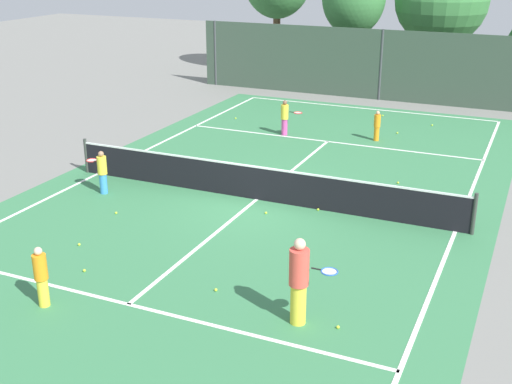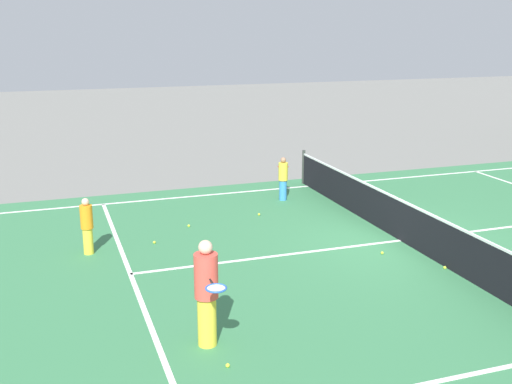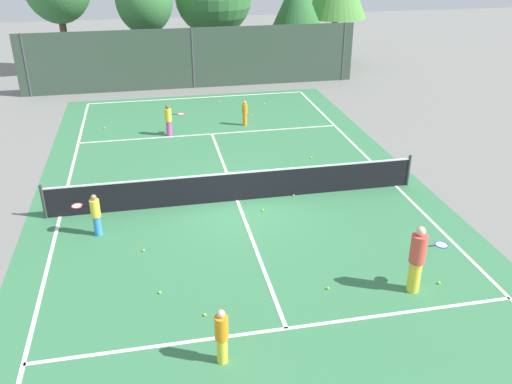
{
  "view_description": "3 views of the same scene",
  "coord_description": "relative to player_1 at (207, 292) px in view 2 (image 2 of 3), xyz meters",
  "views": [
    {
      "loc": [
        7.11,
        -16.04,
        6.86
      ],
      "look_at": [
        0.66,
        -1.54,
        0.86
      ],
      "focal_mm": 46.48,
      "sensor_mm": 36.0,
      "label": 1
    },
    {
      "loc": [
        12.2,
        -7.85,
        4.97
      ],
      "look_at": [
        -0.98,
        -3.32,
        1.24
      ],
      "focal_mm": 43.84,
      "sensor_mm": 36.0,
      "label": 2
    },
    {
      "loc": [
        -2.55,
        -15.59,
        8.0
      ],
      "look_at": [
        0.46,
        -0.77,
        0.63
      ],
      "focal_mm": 38.38,
      "sensor_mm": 36.0,
      "label": 3
    }
  ],
  "objects": [
    {
      "name": "ground_plane",
      "position": [
        -3.37,
        5.64,
        -0.92
      ],
      "size": [
        80.0,
        80.0,
        0.0
      ],
      "primitive_type": "plane",
      "color": "slate"
    },
    {
      "name": "court_surface",
      "position": [
        -3.37,
        5.64,
        -0.91
      ],
      "size": [
        13.0,
        25.0,
        0.01
      ],
      "color": "#387A4C",
      "rests_on": "ground_plane"
    },
    {
      "name": "tennis_net",
      "position": [
        -3.37,
        5.64,
        -0.41
      ],
      "size": [
        11.9,
        0.1,
        1.1
      ],
      "color": "#333833",
      "rests_on": "ground_plane"
    },
    {
      "name": "player_1",
      "position": [
        0.0,
        0.0,
        0.0
      ],
      "size": [
        0.94,
        0.38,
        1.78
      ],
      "color": "yellow",
      "rests_on": "ground_plane"
    },
    {
      "name": "player_3",
      "position": [
        -4.9,
        -1.47,
        -0.25
      ],
      "size": [
        0.28,
        0.28,
        1.3
      ],
      "color": "yellow",
      "rests_on": "ground_plane"
    },
    {
      "name": "player_5",
      "position": [
        -7.68,
        4.3,
        -0.25
      ],
      "size": [
        0.85,
        0.55,
        1.28
      ],
      "color": "#388CD8",
      "rests_on": "ground_plane"
    },
    {
      "name": "ball_crate",
      "position": [
        -3.74,
        6.76,
        -0.73
      ],
      "size": [
        0.4,
        0.32,
        0.43
      ],
      "color": "blue",
      "rests_on": "ground_plane"
    },
    {
      "name": "tennis_ball_0",
      "position": [
        -2.71,
        4.75,
        -0.88
      ],
      "size": [
        0.07,
        0.07,
        0.07
      ],
      "primitive_type": "sphere",
      "color": "#CCE533",
      "rests_on": "ground_plane"
    },
    {
      "name": "tennis_ball_2",
      "position": [
        -5.08,
        0.04,
        -0.88
      ],
      "size": [
        0.07,
        0.07,
        0.07
      ],
      "primitive_type": "sphere",
      "color": "#CCE533",
      "rests_on": "ground_plane"
    },
    {
      "name": "tennis_ball_5",
      "position": [
        -6.05,
        1.09,
        -0.88
      ],
      "size": [
        0.07,
        0.07,
        0.07
      ],
      "primitive_type": "sphere",
      "color": "#CCE533",
      "rests_on": "ground_plane"
    },
    {
      "name": "tennis_ball_6",
      "position": [
        0.76,
        0.11,
        -0.88
      ],
      "size": [
        0.07,
        0.07,
        0.07
      ],
      "primitive_type": "sphere",
      "color": "#CCE533",
      "rests_on": "ground_plane"
    },
    {
      "name": "tennis_ball_8",
      "position": [
        -1.51,
        5.56,
        -0.88
      ],
      "size": [
        0.07,
        0.07,
        0.07
      ],
      "primitive_type": "sphere",
      "color": "#CCE533",
      "rests_on": "ground_plane"
    },
    {
      "name": "tennis_ball_11",
      "position": [
        -6.4,
        3.11,
        -0.88
      ],
      "size": [
        0.07,
        0.07,
        0.07
      ],
      "primitive_type": "sphere",
      "color": "#CCE533",
      "rests_on": "ground_plane"
    },
    {
      "name": "tennis_ball_12",
      "position": [
        -2.01,
        0.45,
        -0.88
      ],
      "size": [
        0.07,
        0.07,
        0.07
      ],
      "primitive_type": "sphere",
      "color": "#CCE533",
      "rests_on": "ground_plane"
    }
  ]
}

